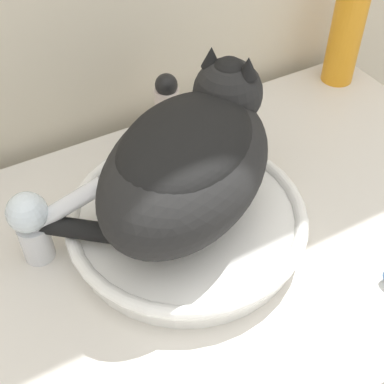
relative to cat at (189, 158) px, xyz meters
name	(u,v)px	position (x,y,z in m)	size (l,w,h in m)	color
vanity_counter	(199,368)	(0.00, -0.03, -0.54)	(1.05, 0.60, 0.80)	beige
sink_basin	(187,220)	(-0.01, -0.01, -0.11)	(0.35, 0.35, 0.05)	white
cat	(189,158)	(0.00, 0.00, 0.00)	(0.40, 0.33, 0.19)	black
faucet	(38,221)	(-0.20, 0.06, -0.07)	(0.14, 0.07, 0.13)	silver
deodorant_stick	(167,108)	(0.07, 0.21, -0.07)	(0.04, 0.04, 0.13)	silver
shampoo_bottle_tall	(347,28)	(0.46, 0.21, -0.03)	(0.06, 0.06, 0.23)	orange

